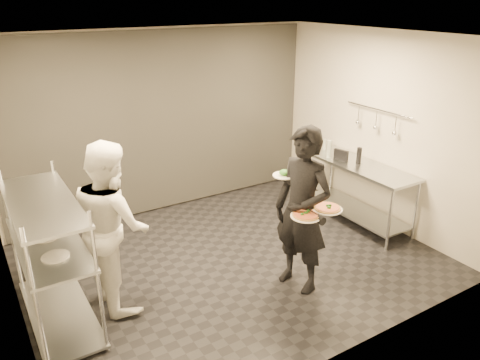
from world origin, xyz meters
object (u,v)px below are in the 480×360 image
waiter (302,211)px  salad_plate (284,174)px  pizza_plate_near (306,215)px  bottle_dark (359,156)px  pizza_plate_far (327,208)px  prep_counter (358,183)px  chef (112,225)px  pass_rack (51,255)px  bottle_green (329,149)px  pos_monitor (341,155)px  bottle_clear (325,144)px

waiter → salad_plate: (-0.07, 0.27, 0.37)m
pizza_plate_near → salad_plate: (0.05, 0.47, 0.32)m
salad_plate → bottle_dark: 1.98m
pizza_plate_far → prep_counter: bearing=34.1°
bottle_dark → salad_plate: bearing=-160.8°
pizza_plate_near → pizza_plate_far: bearing=-4.4°
prep_counter → chef: chef is taller
pass_rack → bottle_green: 4.19m
pizza_plate_near → pizza_plate_far: pizza_plate_far is taller
prep_counter → pos_monitor: pos_monitor is taller
chef → bottle_clear: chef is taller
waiter → bottle_green: waiter is taller
bottle_dark → pass_rack: bearing=-179.4°
pos_monitor → pizza_plate_near: bearing=-157.1°
pizza_plate_near → bottle_dark: bearing=30.4°
pass_rack → bottle_dark: bearing=0.6°
waiter → pass_rack: bearing=-123.5°
prep_counter → pizza_plate_far: size_ratio=5.39×
pass_rack → bottle_clear: bearing=10.5°
salad_plate → pos_monitor: salad_plate is taller
salad_plate → pass_rack: bearing=166.5°
pizza_plate_near → bottle_green: 2.30m
pizza_plate_near → prep_counter: bearing=29.5°
chef → waiter: bearing=-117.4°
waiter → bottle_dark: (1.78, 0.91, 0.07)m
pass_rack → pizza_plate_far: pass_rack is taller
chef → pizza_plate_near: 2.08m
prep_counter → bottle_green: bearing=110.5°
salad_plate → bottle_dark: salad_plate is taller
prep_counter → salad_plate: size_ratio=6.77×
pizza_plate_far → pos_monitor: pizza_plate_far is taller
pass_rack → bottle_clear: size_ratio=9.23×
pass_rack → chef: (0.65, -0.01, 0.17)m
bottle_green → salad_plate: bearing=-146.9°
bottle_green → waiter: bearing=-139.7°
salad_plate → bottle_clear: bearing=37.1°
pass_rack → bottle_clear: pass_rack is taller
waiter → bottle_green: bearing=115.5°
bottle_clear → chef: bearing=-167.6°
waiter → pos_monitor: bearing=110.0°
pizza_plate_near → salad_plate: bearing=84.2°
prep_counter → pizza_plate_far: bearing=-145.9°
pass_rack → bottle_green: bearing=6.7°
pos_monitor → bottle_green: (-0.06, 0.20, 0.05)m
salad_plate → bottle_clear: 2.35m
salad_plate → bottle_green: (1.66, 1.08, -0.29)m
pos_monitor → bottle_clear: (0.13, 0.52, 0.00)m
waiter → chef: bearing=-129.0°
pos_monitor → bottle_green: bearing=92.1°
chef → pos_monitor: chef is taller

